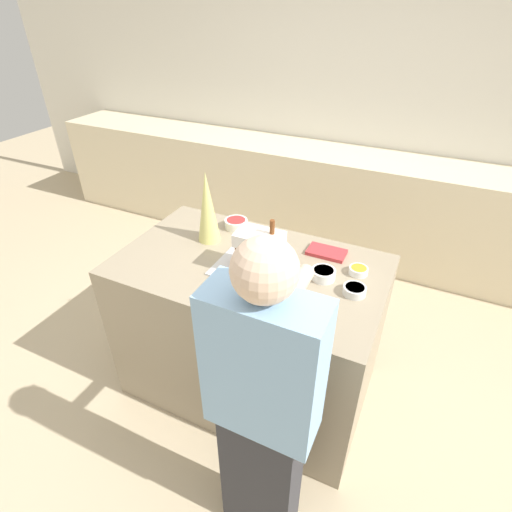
{
  "coord_description": "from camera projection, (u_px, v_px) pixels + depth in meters",
  "views": [
    {
      "loc": [
        0.77,
        -1.53,
        2.11
      ],
      "look_at": [
        0.04,
        0.0,
        0.99
      ],
      "focal_mm": 28.0,
      "sensor_mm": 36.0,
      "label": 1
    }
  ],
  "objects": [
    {
      "name": "candy_bowl_near_tray_right",
      "position": [
        359.0,
        270.0,
        2.0
      ],
      "size": [
        0.09,
        0.09,
        0.04
      ],
      "color": "white",
      "rests_on": "kitchen_island"
    },
    {
      "name": "baking_tray",
      "position": [
        259.0,
        271.0,
        2.01
      ],
      "size": [
        0.47,
        0.28,
        0.01
      ],
      "color": "silver",
      "rests_on": "kitchen_island"
    },
    {
      "name": "kitchen_island",
      "position": [
        250.0,
        329.0,
        2.33
      ],
      "size": [
        1.4,
        0.84,
        0.93
      ],
      "color": "gray",
      "rests_on": "ground_plane"
    },
    {
      "name": "gingerbread_house",
      "position": [
        259.0,
        251.0,
        1.95
      ],
      "size": [
        0.22,
        0.15,
        0.29
      ],
      "color": "brown",
      "rests_on": "baking_tray"
    },
    {
      "name": "candy_bowl_near_tray_left",
      "position": [
        236.0,
        223.0,
        2.38
      ],
      "size": [
        0.14,
        0.14,
        0.05
      ],
      "color": "white",
      "rests_on": "kitchen_island"
    },
    {
      "name": "candy_bowl_far_left",
      "position": [
        355.0,
        290.0,
        1.86
      ],
      "size": [
        0.11,
        0.11,
        0.04
      ],
      "color": "silver",
      "rests_on": "kitchen_island"
    },
    {
      "name": "person",
      "position": [
        263.0,
        411.0,
        1.49
      ],
      "size": [
        0.41,
        0.51,
        1.55
      ],
      "color": "#333338",
      "rests_on": "ground_plane"
    },
    {
      "name": "decorative_tree",
      "position": [
        207.0,
        207.0,
        2.17
      ],
      "size": [
        0.13,
        0.13,
        0.41
      ],
      "color": "#DBD675",
      "rests_on": "kitchen_island"
    },
    {
      "name": "ground_plane",
      "position": [
        251.0,
        381.0,
        2.59
      ],
      "size": [
        12.0,
        12.0,
        0.0
      ],
      "primitive_type": "plane",
      "color": "#C6B28E"
    },
    {
      "name": "wall_back",
      "position": [
        358.0,
        102.0,
        3.51
      ],
      "size": [
        8.0,
        0.05,
        2.6
      ],
      "color": "white",
      "rests_on": "ground_plane"
    },
    {
      "name": "candy_bowl_front_corner",
      "position": [
        323.0,
        274.0,
        1.96
      ],
      "size": [
        0.12,
        0.12,
        0.05
      ],
      "color": "white",
      "rests_on": "kitchen_island"
    },
    {
      "name": "back_cabinet_block",
      "position": [
        338.0,
        202.0,
        3.72
      ],
      "size": [
        6.0,
        0.6,
        0.94
      ],
      "color": "beige",
      "rests_on": "ground_plane"
    },
    {
      "name": "cookbook",
      "position": [
        327.0,
        252.0,
        2.15
      ],
      "size": [
        0.2,
        0.12,
        0.02
      ],
      "color": "#B23338",
      "rests_on": "kitchen_island"
    }
  ]
}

